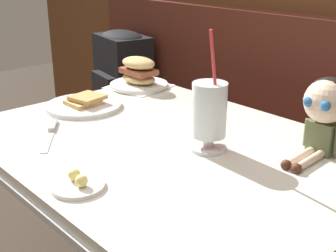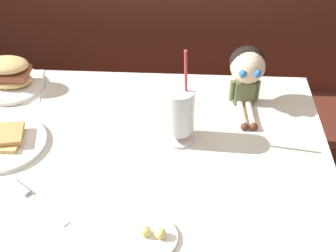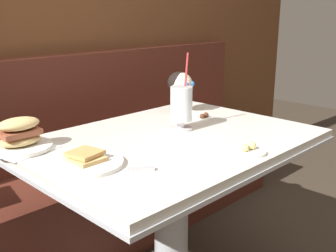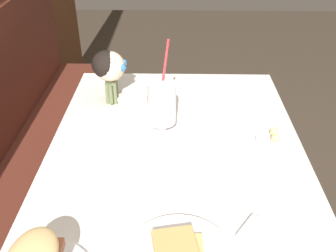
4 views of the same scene
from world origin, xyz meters
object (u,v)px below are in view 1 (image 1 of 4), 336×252
object	(u,v)px
butter_saucer	(78,184)
butter_knife	(51,130)
toast_plate	(84,104)
seated_doll	(326,105)
milkshake_glass	(209,113)
sandwich_plate	(139,75)
backpack	(122,69)

from	to	relation	value
butter_saucer	butter_knife	bearing A→B (deg)	160.22
toast_plate	seated_doll	bearing A→B (deg)	19.19
milkshake_glass	sandwich_plate	xyz separation A→B (m)	(-0.58, 0.24, -0.06)
toast_plate	seated_doll	world-z (taller)	seated_doll
toast_plate	milkshake_glass	bearing A→B (deg)	6.10
backpack	toast_plate	bearing A→B (deg)	-44.67
toast_plate	butter_saucer	world-z (taller)	toast_plate
seated_doll	backpack	size ratio (longest dim) A/B	0.54
toast_plate	butter_saucer	xyz separation A→B (m)	(0.46, -0.31, -0.00)
backpack	butter_saucer	bearing A→B (deg)	-40.38
backpack	sandwich_plate	bearing A→B (deg)	-30.45
milkshake_glass	seated_doll	bearing A→B (deg)	43.24
butter_knife	seated_doll	size ratio (longest dim) A/B	0.91
toast_plate	butter_saucer	size ratio (longest dim) A/B	2.08
toast_plate	sandwich_plate	xyz separation A→B (m)	(-0.07, 0.29, 0.03)
sandwich_plate	backpack	xyz separation A→B (m)	(-0.55, 0.32, -0.13)
toast_plate	sandwich_plate	size ratio (longest dim) A/B	1.07
seated_doll	toast_plate	bearing A→B (deg)	-160.81
milkshake_glass	butter_knife	world-z (taller)	milkshake_glass
sandwich_plate	backpack	world-z (taller)	sandwich_plate
milkshake_glass	sandwich_plate	size ratio (longest dim) A/B	1.35
toast_plate	butter_knife	bearing A→B (deg)	-57.08
milkshake_glass	butter_saucer	bearing A→B (deg)	-97.54
sandwich_plate	butter_saucer	bearing A→B (deg)	-48.20
sandwich_plate	backpack	size ratio (longest dim) A/B	0.58
sandwich_plate	butter_knife	world-z (taller)	sandwich_plate
seated_doll	backpack	world-z (taller)	seated_doll
toast_plate	butter_knife	world-z (taller)	toast_plate
toast_plate	seated_doll	xyz separation A→B (m)	(0.72, 0.25, 0.12)
sandwich_plate	butter_saucer	xyz separation A→B (m)	(0.54, -0.60, -0.04)
toast_plate	seated_doll	size ratio (longest dim) A/B	1.13
toast_plate	backpack	bearing A→B (deg)	135.33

